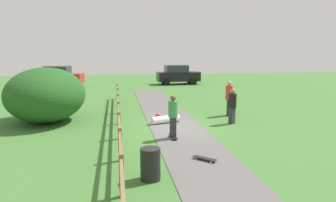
# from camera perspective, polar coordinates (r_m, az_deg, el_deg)

# --- Properties ---
(ground_plane) EXTENTS (60.00, 60.00, 0.00)m
(ground_plane) POSITION_cam_1_polar(r_m,az_deg,el_deg) (14.62, 1.62, -4.89)
(ground_plane) COLOR #427533
(asphalt_path) EXTENTS (2.40, 28.00, 0.02)m
(asphalt_path) POSITION_cam_1_polar(r_m,az_deg,el_deg) (14.62, 1.62, -4.85)
(asphalt_path) COLOR #605E5B
(asphalt_path) RESTS_ON ground_plane
(wooden_fence) EXTENTS (0.12, 18.12, 1.10)m
(wooden_fence) POSITION_cam_1_polar(r_m,az_deg,el_deg) (14.22, -8.72, -2.64)
(wooden_fence) COLOR olive
(wooden_fence) RESTS_ON ground_plane
(bush_large) EXTENTS (3.79, 4.55, 2.67)m
(bush_large) POSITION_cam_1_polar(r_m,az_deg,el_deg) (16.84, -20.85, 1.03)
(bush_large) COLOR #23561E
(bush_large) RESTS_ON ground_plane
(trash_bin) EXTENTS (0.56, 0.56, 0.90)m
(trash_bin) POSITION_cam_1_polar(r_m,az_deg,el_deg) (9.04, -3.14, -11.09)
(trash_bin) COLOR black
(trash_bin) RESTS_ON ground_plane
(skater_riding) EXTENTS (0.41, 0.81, 1.75)m
(skater_riding) POSITION_cam_1_polar(r_m,az_deg,el_deg) (12.80, 0.90, -2.38)
(skater_riding) COLOR black
(skater_riding) RESTS_ON asphalt_path
(skater_fallen) EXTENTS (1.48, 1.33, 0.36)m
(skater_fallen) POSITION_cam_1_polar(r_m,az_deg,el_deg) (15.60, -0.56, -3.22)
(skater_fallen) COLOR white
(skater_fallen) RESTS_ON asphalt_path
(skateboard_loose) EXTENTS (0.70, 0.71, 0.08)m
(skateboard_loose) POSITION_cam_1_polar(r_m,az_deg,el_deg) (10.61, 6.51, -10.05)
(skateboard_loose) COLOR black
(skateboard_loose) RESTS_ON asphalt_path
(bystander_red) EXTENTS (0.50, 0.50, 1.87)m
(bystander_red) POSITION_cam_1_polar(r_m,az_deg,el_deg) (17.49, 10.75, 0.80)
(bystander_red) COLOR #2D2D33
(bystander_red) RESTS_ON ground_plane
(bystander_black) EXTENTS (0.54, 0.54, 1.69)m
(bystander_black) POSITION_cam_1_polar(r_m,az_deg,el_deg) (15.66, 11.32, -0.63)
(bystander_black) COLOR #2D2D33
(bystander_black) RESTS_ON ground_plane
(parked_car_black) EXTENTS (4.26, 2.12, 1.92)m
(parked_car_black) POSITION_cam_1_polar(r_m,az_deg,el_deg) (32.26, 1.74, 4.69)
(parked_car_black) COLOR black
(parked_car_black) RESTS_ON ground_plane
(parked_car_red) EXTENTS (4.43, 2.56, 1.92)m
(parked_car_red) POSITION_cam_1_polar(r_m,az_deg,el_deg) (32.12, -18.67, 4.18)
(parked_car_red) COLOR red
(parked_car_red) RESTS_ON ground_plane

